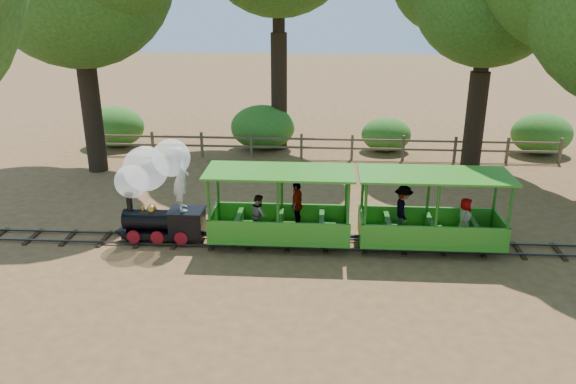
# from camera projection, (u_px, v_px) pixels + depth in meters

# --- Properties ---
(ground) EXTENTS (90.00, 90.00, 0.00)m
(ground) POSITION_uv_depth(u_px,v_px,m) (326.00, 246.00, 14.84)
(ground) COLOR olive
(ground) RESTS_ON ground
(track) EXTENTS (22.00, 1.00, 0.10)m
(track) POSITION_uv_depth(u_px,v_px,m) (326.00, 244.00, 14.82)
(track) COLOR #3F3D3A
(track) RESTS_ON ground
(locomotive) EXTENTS (2.49, 1.17, 2.86)m
(locomotive) POSITION_uv_depth(u_px,v_px,m) (155.00, 184.00, 14.62)
(locomotive) COLOR black
(locomotive) RESTS_ON ground
(carriage_front) EXTENTS (3.79, 1.55, 1.97)m
(carriage_front) POSITION_uv_depth(u_px,v_px,m) (280.00, 216.00, 14.66)
(carriage_front) COLOR #338C1E
(carriage_front) RESTS_ON track
(carriage_rear) EXTENTS (3.79, 1.55, 1.97)m
(carriage_rear) POSITION_uv_depth(u_px,v_px,m) (427.00, 219.00, 14.44)
(carriage_rear) COLOR #338C1E
(carriage_rear) RESTS_ON track
(fence) EXTENTS (18.10, 0.10, 1.00)m
(fence) POSITION_uv_depth(u_px,v_px,m) (327.00, 145.00, 22.13)
(fence) COLOR brown
(fence) RESTS_ON ground
(shrub_west) EXTENTS (2.50, 1.93, 1.73)m
(shrub_west) POSITION_uv_depth(u_px,v_px,m) (115.00, 126.00, 23.81)
(shrub_west) COLOR #2D6B1E
(shrub_west) RESTS_ON ground
(shrub_mid_w) EXTENTS (2.68, 2.06, 1.86)m
(shrub_mid_w) POSITION_uv_depth(u_px,v_px,m) (263.00, 127.00, 23.40)
(shrub_mid_w) COLOR #2D6B1E
(shrub_mid_w) RESTS_ON ground
(shrub_mid_e) EXTENTS (2.04, 1.57, 1.41)m
(shrub_mid_e) POSITION_uv_depth(u_px,v_px,m) (386.00, 134.00, 23.16)
(shrub_mid_e) COLOR #2D6B1E
(shrub_mid_e) RESTS_ON ground
(shrub_east) EXTENTS (2.43, 1.87, 1.68)m
(shrub_east) POSITION_uv_depth(u_px,v_px,m) (542.00, 134.00, 22.72)
(shrub_east) COLOR #2D6B1E
(shrub_east) RESTS_ON ground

